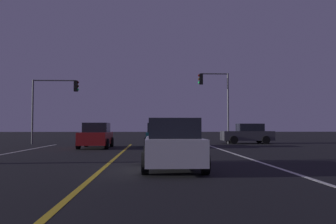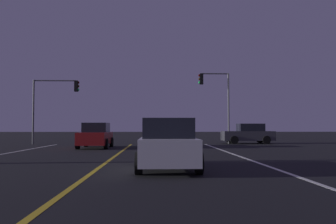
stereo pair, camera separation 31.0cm
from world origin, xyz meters
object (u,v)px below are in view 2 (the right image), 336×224
Objects in this scene: car_oncoming at (96,136)px; traffic_light_near_right at (215,92)px; traffic_light_near_left at (56,96)px; car_lead_same_lane at (167,145)px; car_ahead_far at (159,135)px; car_crossing_side at (248,134)px.

traffic_light_near_right reaches higher than car_oncoming.
traffic_light_near_right is 1.12× the size of traffic_light_near_left.
car_ahead_far is at bearing 0.84° from car_lead_same_lane.
car_lead_same_lane is 0.72× the size of traffic_light_near_right.
traffic_light_near_right is (4.58, 17.18, 3.53)m from car_lead_same_lane.
car_oncoming is at bearing 20.35° from car_lead_same_lane.
car_lead_same_lane is (4.45, -12.00, 0.00)m from car_oncoming.
car_oncoming is at bearing -51.08° from traffic_light_near_left.
car_ahead_far is (-0.19, 13.00, 0.00)m from car_lead_same_lane.
traffic_light_near_right reaches higher than car_lead_same_lane.
car_oncoming is 7.37m from traffic_light_near_left.
car_crossing_side is 16.48m from traffic_light_near_left.
car_oncoming is at bearing 103.13° from car_ahead_far.
car_oncoming is 1.00× the size of car_lead_same_lane.
car_lead_same_lane is at bearing -63.32° from traffic_light_near_left.
car_oncoming is 0.81× the size of traffic_light_near_left.
car_lead_same_lane is 18.13m from traffic_light_near_right.
car_oncoming and car_lead_same_lane have the same top height.
car_lead_same_lane is at bearing 75.07° from traffic_light_near_right.
car_crossing_side is (7.54, 17.75, 0.00)m from car_lead_same_lane.
car_oncoming is 1.00× the size of car_ahead_far.
traffic_light_near_right is at bearing 119.81° from car_oncoming.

